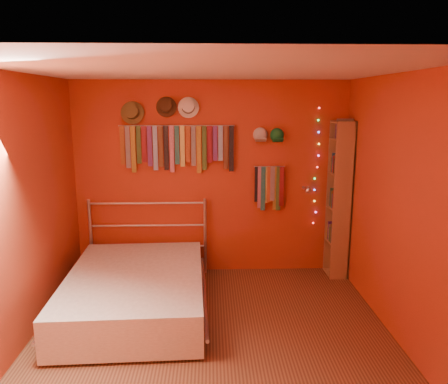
{
  "coord_description": "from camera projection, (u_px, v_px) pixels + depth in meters",
  "views": [
    {
      "loc": [
        -0.02,
        -3.82,
        2.25
      ],
      "look_at": [
        0.14,
        0.9,
        1.25
      ],
      "focal_mm": 35.0,
      "sensor_mm": 36.0,
      "label": 1
    }
  ],
  "objects": [
    {
      "name": "ground",
      "position": [
        213.0,
        339.0,
        4.2
      ],
      "size": [
        3.5,
        3.5,
        0.0
      ],
      "primitive_type": "plane",
      "color": "#4E2B1B",
      "rests_on": "ground"
    },
    {
      "name": "tie_rack",
      "position": [
        177.0,
        146.0,
        5.48
      ],
      "size": [
        1.45,
        0.03,
        0.6
      ],
      "color": "#B1B1B6",
      "rests_on": "back_wall"
    },
    {
      "name": "back_wall",
      "position": [
        211.0,
        179.0,
        5.65
      ],
      "size": [
        3.5,
        0.02,
        2.5
      ],
      "primitive_type": "cube",
      "color": "#943917",
      "rests_on": "ground"
    },
    {
      "name": "small_tie_rack",
      "position": [
        269.0,
        186.0,
        5.63
      ],
      "size": [
        0.4,
        0.03,
        0.58
      ],
      "color": "#B1B1B6",
      "rests_on": "back_wall"
    },
    {
      "name": "cap_green",
      "position": [
        277.0,
        135.0,
        5.51
      ],
      "size": [
        0.18,
        0.22,
        0.18
      ],
      "color": "#1B7932",
      "rests_on": "back_wall"
    },
    {
      "name": "right_wall",
      "position": [
        403.0,
        211.0,
        3.99
      ],
      "size": [
        0.02,
        3.5,
        2.5
      ],
      "primitive_type": "cube",
      "color": "#943917",
      "rests_on": "ground"
    },
    {
      "name": "reading_lamp",
      "position": [
        308.0,
        190.0,
        5.47
      ],
      "size": [
        0.08,
        0.33,
        0.1
      ],
      "color": "#B1B1B6",
      "rests_on": "back_wall"
    },
    {
      "name": "ceiling",
      "position": [
        211.0,
        70.0,
        3.68
      ],
      "size": [
        3.5,
        3.5,
        0.02
      ],
      "primitive_type": "cube",
      "color": "white",
      "rests_on": "back_wall"
    },
    {
      "name": "bed",
      "position": [
        136.0,
        291.0,
        4.71
      ],
      "size": [
        1.59,
        2.11,
        1.01
      ],
      "rotation": [
        0.0,
        0.0,
        0.04
      ],
      "color": "#B1B1B6",
      "rests_on": "ground"
    },
    {
      "name": "left_wall",
      "position": [
        16.0,
        215.0,
        3.89
      ],
      "size": [
        0.02,
        3.5,
        2.5
      ],
      "primitive_type": "cube",
      "color": "#943917",
      "rests_on": "ground"
    },
    {
      "name": "bookshelf",
      "position": [
        342.0,
        199.0,
        5.54
      ],
      "size": [
        0.25,
        0.34,
        2.0
      ],
      "color": "olive",
      "rests_on": "ground"
    },
    {
      "name": "fedora_white",
      "position": [
        188.0,
        107.0,
        5.36
      ],
      "size": [
        0.26,
        0.14,
        0.26
      ],
      "rotation": [
        1.36,
        0.0,
        0.0
      ],
      "color": "silver",
      "rests_on": "back_wall"
    },
    {
      "name": "fedora_brown",
      "position": [
        166.0,
        106.0,
        5.35
      ],
      "size": [
        0.25,
        0.14,
        0.25
      ],
      "rotation": [
        1.36,
        0.0,
        0.0
      ],
      "color": "#402816",
      "rests_on": "back_wall"
    },
    {
      "name": "fairy_lights",
      "position": [
        317.0,
        167.0,
        5.62
      ],
      "size": [
        0.06,
        0.02,
        1.52
      ],
      "color": "#FF3333",
      "rests_on": "back_wall"
    },
    {
      "name": "fedora_olive",
      "position": [
        132.0,
        112.0,
        5.35
      ],
      "size": [
        0.29,
        0.16,
        0.28
      ],
      "rotation": [
        1.36,
        0.0,
        0.0
      ],
      "color": "brown",
      "rests_on": "back_wall"
    },
    {
      "name": "cap_white",
      "position": [
        260.0,
        135.0,
        5.5
      ],
      "size": [
        0.18,
        0.23,
        0.18
      ],
      "color": "beige",
      "rests_on": "back_wall"
    }
  ]
}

